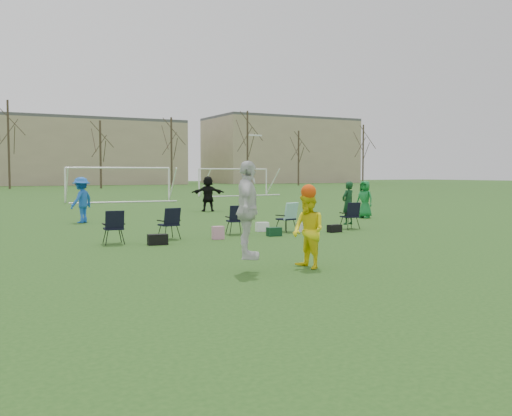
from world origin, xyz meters
TOP-DOWN VIEW (x-y plane):
  - ground at (0.00, 0.00)m, footprint 260.00×260.00m
  - fielder_blue at (-1.83, 15.38)m, footprint 1.35×1.33m
  - fielder_green_far at (9.97, 11.96)m, footprint 0.77×0.95m
  - fielder_black at (5.50, 19.44)m, footprint 1.82×1.14m
  - center_contest at (-0.63, 1.72)m, footprint 2.23×1.25m
  - sideline_setup at (2.43, 8.18)m, footprint 9.33×2.24m
  - goal_mid at (4.00, 32.00)m, footprint 7.40×0.63m
  - goal_right at (16.00, 38.00)m, footprint 7.35×1.14m
  - tree_line at (0.24, 69.85)m, footprint 110.28×3.28m
  - building_row at (6.73, 96.00)m, footprint 126.00×16.00m

SIDE VIEW (x-z plane):
  - ground at x=0.00m, z-range 0.00..0.00m
  - sideline_setup at x=2.43m, z-range -0.34..1.38m
  - fielder_green_far at x=9.97m, z-range 0.00..1.68m
  - fielder_blue at x=-1.83m, z-range 0.00..1.86m
  - fielder_black at x=5.50m, z-range 0.00..1.87m
  - center_contest at x=-0.63m, z-range -0.31..2.50m
  - goal_mid at x=4.00m, z-range 0.69..3.15m
  - goal_right at x=16.00m, z-range 0.69..3.15m
  - tree_line at x=0.24m, z-range -0.61..10.79m
  - building_row at x=6.73m, z-range -0.51..12.49m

